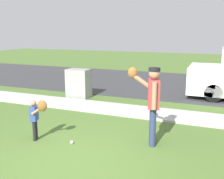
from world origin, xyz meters
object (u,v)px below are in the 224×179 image
object	(u,v)px
person_adult	(152,98)
person_child	(37,114)
utility_cabinet	(79,83)
baseball	(72,142)

from	to	relation	value
person_adult	person_child	size ratio (longest dim) A/B	1.73
utility_cabinet	person_child	bearing A→B (deg)	-74.28
person_child	utility_cabinet	xyz separation A→B (m)	(-1.14, 4.03, -0.11)
person_child	baseball	world-z (taller)	person_child
person_adult	person_child	xyz separation A→B (m)	(-2.47, -0.78, -0.43)
person_child	baseball	size ratio (longest dim) A/B	13.64
person_adult	utility_cabinet	distance (m)	4.89
baseball	utility_cabinet	distance (m)	4.39
person_child	baseball	distance (m)	1.03
utility_cabinet	person_adult	bearing A→B (deg)	-42.06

